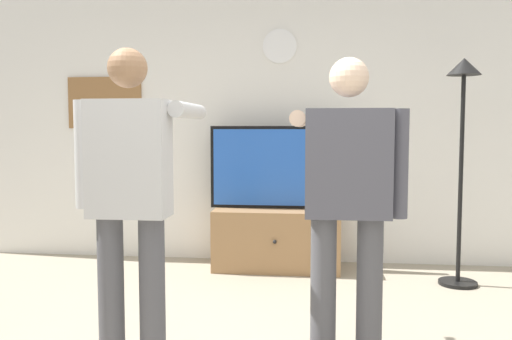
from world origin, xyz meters
TOP-DOWN VIEW (x-y plane):
  - back_wall at (0.00, 2.95)m, footprint 6.40×0.10m
  - tv_stand at (0.06, 2.60)m, footprint 1.18×0.58m
  - television at (0.06, 2.65)m, footprint 1.29×0.07m
  - wall_clock at (0.06, 2.89)m, footprint 0.33×0.03m
  - framed_picture at (-1.73, 2.90)m, footprint 0.77×0.04m
  - floor_lamp at (1.64, 2.22)m, footprint 0.32×0.32m
  - person_standing_nearer_lamp at (-0.56, 0.34)m, footprint 0.60×0.78m
  - person_standing_nearer_couch at (0.60, 0.48)m, footprint 0.63×0.78m

SIDE VIEW (x-z plane):
  - tv_stand at x=0.06m, z-range 0.00..0.57m
  - television at x=0.06m, z-range 0.57..1.36m
  - person_standing_nearer_couch at x=0.60m, z-range 0.12..1.83m
  - person_standing_nearer_lamp at x=-0.56m, z-range 0.12..1.88m
  - back_wall at x=0.00m, z-range 0.00..2.70m
  - floor_lamp at x=1.64m, z-range 0.41..2.33m
  - framed_picture at x=-1.73m, z-range 1.34..1.86m
  - wall_clock at x=0.06m, z-range 1.97..2.30m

